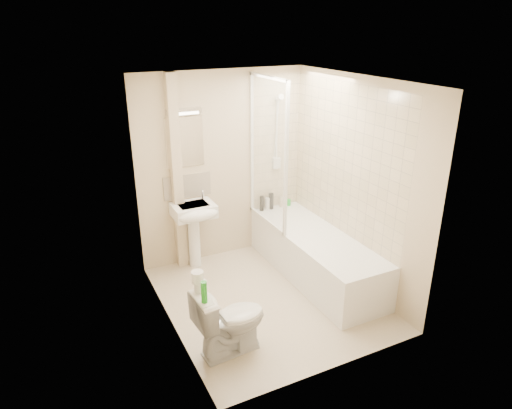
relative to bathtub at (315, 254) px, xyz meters
name	(u,v)px	position (x,y,z in m)	size (l,w,h in m)	color
floor	(268,298)	(-0.75, -0.20, -0.29)	(2.50, 2.50, 0.00)	beige
wall_back	(223,167)	(-0.75, 1.05, 0.91)	(2.20, 0.02, 2.40)	beige
wall_left	(165,218)	(-1.85, -0.20, 0.91)	(0.02, 2.50, 2.40)	beige
wall_right	(355,184)	(0.35, -0.20, 0.91)	(0.02, 2.50, 2.40)	beige
ceiling	(270,80)	(-0.75, -0.20, 2.11)	(2.20, 2.50, 0.02)	white
tile_back	(276,144)	(0.00, 1.04, 1.14)	(0.70, 0.01, 1.75)	beige
tile_right	(345,161)	(0.34, 0.00, 1.14)	(0.01, 2.10, 1.75)	beige
pipe_boxing	(177,176)	(-1.37, 0.99, 0.91)	(0.12, 0.12, 2.40)	beige
splashback	(187,186)	(-1.23, 1.04, 0.74)	(0.60, 0.01, 0.30)	beige
mirror	(185,142)	(-1.23, 1.04, 1.29)	(0.46, 0.01, 0.60)	white
strip_light	(183,111)	(-1.23, 1.02, 1.66)	(0.42, 0.07, 0.07)	silver
bathtub	(315,254)	(0.00, 0.00, 0.00)	(0.70, 2.10, 0.55)	white
shower_screen	(268,153)	(-0.35, 0.60, 1.16)	(0.04, 0.92, 1.80)	white
shower_fixture	(277,135)	(0.00, 0.99, 1.26)	(0.10, 0.16, 0.99)	white
pedestal_sink	(195,218)	(-1.23, 0.81, 0.39)	(0.50, 0.47, 0.97)	white
bottle_black_a	(262,203)	(-0.24, 0.96, 0.36)	(0.06, 0.06, 0.20)	black
bottle_white_a	(267,204)	(-0.15, 0.96, 0.34)	(0.06, 0.06, 0.16)	silver
bottle_black_b	(271,201)	(-0.10, 0.96, 0.37)	(0.07, 0.07, 0.22)	black
bottle_cream	(281,202)	(0.06, 0.96, 0.33)	(0.05, 0.05, 0.15)	beige
bottle_white_b	(283,202)	(0.09, 0.96, 0.33)	(0.06, 0.06, 0.13)	silver
bottle_green	(289,202)	(0.18, 0.96, 0.30)	(0.06, 0.06, 0.09)	green
toilet	(230,320)	(-1.47, -0.82, 0.05)	(0.70, 0.44, 0.69)	white
toilet_roll_lower	(200,286)	(-1.71, -0.74, 0.44)	(0.12, 0.12, 0.09)	white
toilet_roll_upper	(197,277)	(-1.73, -0.73, 0.54)	(0.11, 0.11, 0.10)	white
green_bottle	(204,292)	(-1.75, -0.93, 0.50)	(0.05, 0.05, 0.20)	green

